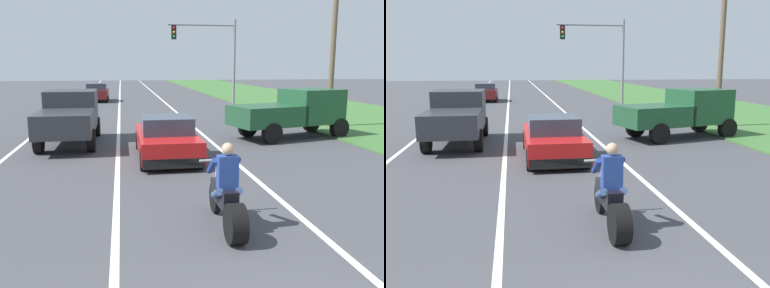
# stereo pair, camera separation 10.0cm
# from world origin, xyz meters

# --- Properties ---
(lane_stripe_left_solid) EXTENTS (0.14, 120.00, 0.01)m
(lane_stripe_left_solid) POSITION_xyz_m (-5.40, 20.00, 0.00)
(lane_stripe_left_solid) COLOR white
(lane_stripe_left_solid) RESTS_ON ground
(lane_stripe_right_solid) EXTENTS (0.14, 120.00, 0.01)m
(lane_stripe_right_solid) POSITION_xyz_m (1.80, 20.00, 0.00)
(lane_stripe_right_solid) COLOR white
(lane_stripe_right_solid) RESTS_ON ground
(lane_stripe_centre_dashed) EXTENTS (0.14, 120.00, 0.01)m
(lane_stripe_centre_dashed) POSITION_xyz_m (-1.80, 20.00, 0.00)
(lane_stripe_centre_dashed) COLOR white
(lane_stripe_centre_dashed) RESTS_ON ground
(grass_verge_right) EXTENTS (10.00, 120.00, 0.06)m
(grass_verge_right) POSITION_xyz_m (11.92, 20.00, 0.03)
(grass_verge_right) COLOR #3D6B33
(grass_verge_right) RESTS_ON ground
(motorcycle_with_rider) EXTENTS (0.70, 2.21, 1.62)m
(motorcycle_with_rider) POSITION_xyz_m (0.20, 4.19, 0.59)
(motorcycle_with_rider) COLOR black
(motorcycle_with_rider) RESTS_ON ground
(sports_car_red) EXTENTS (1.84, 4.30, 1.37)m
(sports_car_red) POSITION_xyz_m (-0.24, 10.34, 0.63)
(sports_car_red) COLOR red
(sports_car_red) RESTS_ON ground
(pickup_truck_left_lane_dark_grey) EXTENTS (2.02, 4.80, 1.98)m
(pickup_truck_left_lane_dark_grey) POSITION_xyz_m (-3.58, 13.36, 1.11)
(pickup_truck_left_lane_dark_grey) COLOR #2D3035
(pickup_truck_left_lane_dark_grey) RESTS_ON ground
(pickup_truck_right_shoulder_dark_green) EXTENTS (5.14, 3.14, 1.98)m
(pickup_truck_right_shoulder_dark_green) POSITION_xyz_m (5.32, 13.33, 1.11)
(pickup_truck_right_shoulder_dark_green) COLOR #1E4C2D
(pickup_truck_right_shoulder_dark_green) RESTS_ON ground
(traffic_light_mast_near) EXTENTS (4.67, 0.34, 6.00)m
(traffic_light_mast_near) POSITION_xyz_m (4.68, 25.53, 4.00)
(traffic_light_mast_near) COLOR gray
(traffic_light_mast_near) RESTS_ON ground
(utility_pole_roadside) EXTENTS (0.24, 0.24, 8.32)m
(utility_pole_roadside) POSITION_xyz_m (8.22, 15.76, 4.16)
(utility_pole_roadside) COLOR brown
(utility_pole_roadside) RESTS_ON ground
(distant_car_far_ahead) EXTENTS (1.80, 4.00, 1.50)m
(distant_car_far_ahead) POSITION_xyz_m (-3.61, 32.47, 0.77)
(distant_car_far_ahead) COLOR maroon
(distant_car_far_ahead) RESTS_ON ground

